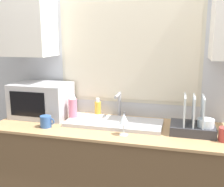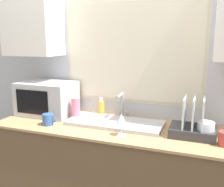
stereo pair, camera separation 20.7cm
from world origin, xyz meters
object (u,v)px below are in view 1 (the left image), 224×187
(faucet, at_px, (119,103))
(soap_bottle, at_px, (98,109))
(spray_bottle, at_px, (73,106))
(microwave, at_px, (42,100))
(dish_rack, at_px, (194,124))
(mug_near_sink, at_px, (46,121))
(wine_glass, at_px, (124,119))

(faucet, distance_m, soap_bottle, 0.21)
(faucet, distance_m, spray_bottle, 0.41)
(microwave, xyz_separation_m, dish_rack, (1.34, -0.11, -0.08))
(spray_bottle, distance_m, mug_near_sink, 0.28)
(faucet, bearing_deg, dish_rack, -19.38)
(dish_rack, xyz_separation_m, soap_bottle, (-0.84, 0.22, 0.00))
(faucet, height_order, dish_rack, dish_rack)
(microwave, relative_size, mug_near_sink, 4.13)
(microwave, height_order, wine_glass, microwave)
(faucet, height_order, microwave, microwave)
(soap_bottle, distance_m, mug_near_sink, 0.50)
(faucet, height_order, mug_near_sink, faucet)
(wine_glass, bearing_deg, microwave, 161.24)
(dish_rack, distance_m, spray_bottle, 1.02)
(dish_rack, distance_m, wine_glass, 0.54)
(microwave, distance_m, dish_rack, 1.35)
(soap_bottle, bearing_deg, faucet, -0.26)
(microwave, bearing_deg, spray_bottle, -6.66)
(faucet, height_order, wine_glass, faucet)
(dish_rack, bearing_deg, faucet, 160.62)
(mug_near_sink, bearing_deg, dish_rack, 7.74)
(faucet, bearing_deg, microwave, -171.08)
(spray_bottle, distance_m, soap_bottle, 0.24)
(soap_bottle, height_order, wine_glass, soap_bottle)
(dish_rack, xyz_separation_m, mug_near_sink, (-1.16, -0.16, -0.02))
(faucet, relative_size, spray_bottle, 0.92)
(microwave, bearing_deg, dish_rack, -4.76)
(mug_near_sink, xyz_separation_m, wine_glass, (0.65, -0.01, 0.08))
(faucet, distance_m, microwave, 0.72)
(dish_rack, xyz_separation_m, spray_bottle, (-1.02, 0.07, 0.05))
(soap_bottle, bearing_deg, wine_glass, -50.25)
(microwave, xyz_separation_m, soap_bottle, (0.50, 0.11, -0.08))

